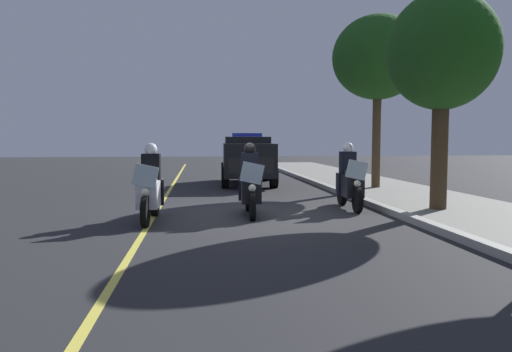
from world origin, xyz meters
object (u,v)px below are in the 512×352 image
object	(u,v)px
police_motorcycle_lead_left	(150,190)
tree_far_back	(378,58)
police_motorcycle_trailing	(349,182)
police_suv	(247,158)
tree_mid_block	(442,53)
police_motorcycle_lead_right	(250,186)

from	to	relation	value
police_motorcycle_lead_left	tree_far_back	bearing A→B (deg)	128.61
tree_far_back	police_motorcycle_lead_left	bearing A→B (deg)	-51.39
police_motorcycle_trailing	police_suv	size ratio (longest dim) A/B	0.43
tree_mid_block	police_motorcycle_lead_left	bearing A→B (deg)	-86.27
tree_far_back	tree_mid_block	bearing A→B (deg)	-4.43
police_suv	tree_mid_block	xyz separation A→B (m)	(8.15, 3.92, 2.79)
police_motorcycle_lead_right	tree_far_back	bearing A→B (deg)	136.14
police_suv	tree_mid_block	size ratio (longest dim) A/B	0.95
police_motorcycle_lead_left	tree_far_back	size ratio (longest dim) A/B	0.36
police_motorcycle_lead_right	tree_mid_block	size ratio (longest dim) A/B	0.41
tree_mid_block	tree_far_back	xyz separation A→B (m)	(-5.38, 0.42, 0.78)
police_motorcycle_trailing	tree_mid_block	xyz separation A→B (m)	(0.94, 1.95, 3.16)
police_motorcycle_lead_right	tree_mid_block	xyz separation A→B (m)	(0.14, 4.62, 3.16)
police_motorcycle_trailing	tree_far_back	size ratio (longest dim) A/B	0.36
police_motorcycle_lead_right	police_motorcycle_trailing	bearing A→B (deg)	106.62
police_motorcycle_trailing	tree_far_back	xyz separation A→B (m)	(-4.44, 2.37, 3.94)
police_motorcycle_lead_right	tree_mid_block	world-z (taller)	tree_mid_block
police_motorcycle_lead_left	tree_far_back	distance (m)	10.13
police_suv	tree_mid_block	bearing A→B (deg)	25.67
police_motorcycle_lead_left	tree_far_back	world-z (taller)	tree_far_back
police_motorcycle_trailing	police_suv	bearing A→B (deg)	-164.74
police_motorcycle_trailing	police_motorcycle_lead_left	bearing A→B (deg)	-74.28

